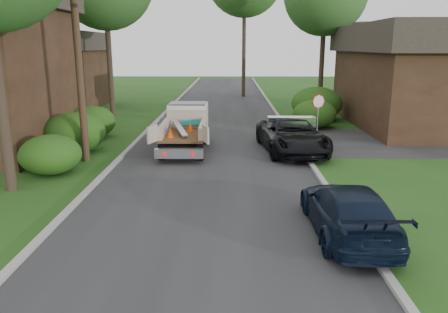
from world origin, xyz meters
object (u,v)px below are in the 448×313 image
object	(u,v)px
house_right	(432,74)
black_pickup	(292,135)
stop_sign	(318,108)
house_left_far	(52,69)
flatbed_truck	(186,125)
utility_pole	(77,37)
navy_suv	(348,210)

from	to	relation	value
house_right	black_pickup	world-z (taller)	house_right
stop_sign	black_pickup	size ratio (longest dim) A/B	0.44
house_left_far	flatbed_truck	bearing A→B (deg)	-49.70
utility_pole	house_left_far	distance (m)	18.93
house_left_far	flatbed_truck	distance (m)	18.80
flatbed_truck	navy_suv	distance (m)	11.50
stop_sign	navy_suv	bearing A→B (deg)	-96.94
utility_pole	navy_suv	distance (m)	12.74
flatbed_truck	navy_suv	world-z (taller)	flatbed_truck
black_pickup	stop_sign	bearing A→B (deg)	48.09
flatbed_truck	black_pickup	size ratio (longest dim) A/B	0.96
house_right	flatbed_truck	distance (m)	15.84
utility_pole	flatbed_truck	world-z (taller)	utility_pole
stop_sign	house_left_far	size ratio (longest dim) A/B	0.33
house_left_far	house_right	size ratio (longest dim) A/B	0.58
stop_sign	navy_suv	xyz separation A→B (m)	(-1.40, -11.50, -1.10)
house_right	black_pickup	size ratio (longest dim) A/B	2.30
utility_pole	navy_suv	xyz separation A→B (m)	(9.28, -7.48, -4.50)
black_pickup	flatbed_truck	bearing A→B (deg)	162.94
utility_pole	house_left_far	size ratio (longest dim) A/B	1.32
stop_sign	black_pickup	bearing A→B (deg)	-125.75
stop_sign	utility_pole	world-z (taller)	utility_pole
utility_pole	flatbed_truck	size ratio (longest dim) A/B	1.85
utility_pole	black_pickup	bearing A→B (deg)	11.19
stop_sign	flatbed_truck	distance (m)	6.76
house_left_far	flatbed_truck	size ratio (longest dim) A/B	1.40
house_right	flatbed_truck	xyz separation A→B (m)	(-14.41, -6.26, -2.04)
flatbed_truck	navy_suv	xyz separation A→B (m)	(5.21, -10.24, -0.44)
navy_suv	house_left_far	bearing A→B (deg)	-55.22
flatbed_truck	house_left_far	bearing A→B (deg)	130.15
house_left_far	flatbed_truck	world-z (taller)	house_left_far
stop_sign	utility_pole	distance (m)	11.91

